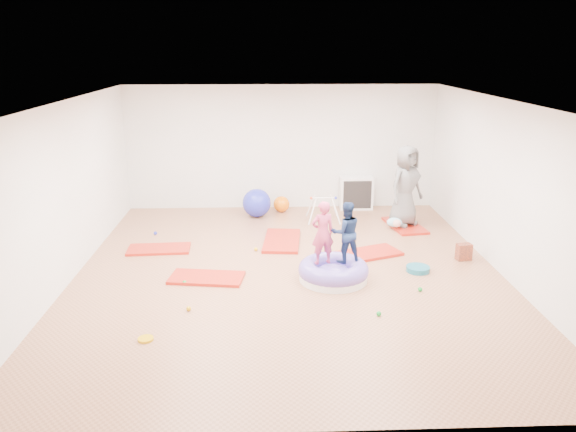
{
  "coord_description": "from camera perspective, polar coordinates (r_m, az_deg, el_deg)",
  "views": [
    {
      "loc": [
        -0.36,
        -8.61,
        3.61
      ],
      "look_at": [
        0.0,
        0.3,
        0.9
      ],
      "focal_mm": 35.0,
      "sensor_mm": 36.0,
      "label": 1
    }
  ],
  "objects": [
    {
      "name": "infant",
      "position": [
        11.66,
        10.86,
        -0.65
      ],
      "size": [
        0.34,
        0.35,
        0.2
      ],
      "color": "#95D6EF",
      "rests_on": "gym_mat_rear_right"
    },
    {
      "name": "cube_shelf",
      "position": [
        12.99,
        6.94,
        2.34
      ],
      "size": [
        0.75,
        0.37,
        0.75
      ],
      "color": "white",
      "rests_on": "ground"
    },
    {
      "name": "room",
      "position": [
        8.9,
        0.08,
        2.52
      ],
      "size": [
        7.01,
        8.01,
        2.81
      ],
      "color": "#A7724F",
      "rests_on": "ground"
    },
    {
      "name": "balance_disc",
      "position": [
        9.65,
        13.05,
        -5.26
      ],
      "size": [
        0.39,
        0.39,
        0.09
      ],
      "primitive_type": "cylinder",
      "color": "#1B667D",
      "rests_on": "ground"
    },
    {
      "name": "gym_mat_mid_left",
      "position": [
        10.62,
        -12.98,
        -3.29
      ],
      "size": [
        1.16,
        0.62,
        0.05
      ],
      "primitive_type": "cube",
      "rotation": [
        0.0,
        0.0,
        0.05
      ],
      "color": "red",
      "rests_on": "ground"
    },
    {
      "name": "child_navy",
      "position": [
        8.93,
        5.91,
        -1.36
      ],
      "size": [
        0.54,
        0.45,
        1.0
      ],
      "primitive_type": "imported",
      "rotation": [
        0.0,
        0.0,
        3.3
      ],
      "color": "navy",
      "rests_on": "inflatable_cushion"
    },
    {
      "name": "exercise_ball_orange",
      "position": [
        12.69,
        -0.67,
        1.22
      ],
      "size": [
        0.36,
        0.36,
        0.36
      ],
      "primitive_type": "sphere",
      "color": "orange",
      "rests_on": "ground"
    },
    {
      "name": "gym_mat_rear_right",
      "position": [
        11.94,
        11.77,
        -0.94
      ],
      "size": [
        0.77,
        1.27,
        0.05
      ],
      "primitive_type": "cube",
      "rotation": [
        0.0,
        0.0,
        1.72
      ],
      "color": "red",
      "rests_on": "ground"
    },
    {
      "name": "yellow_toy",
      "position": [
        7.57,
        -14.26,
        -12.01
      ],
      "size": [
        0.2,
        0.2,
        0.03
      ],
      "primitive_type": "cylinder",
      "color": "#D9A708",
      "rests_on": "ground"
    },
    {
      "name": "child_pink",
      "position": [
        8.83,
        3.55,
        -1.4
      ],
      "size": [
        0.43,
        0.33,
        1.03
      ],
      "primitive_type": "imported",
      "rotation": [
        0.0,
        0.0,
        3.4
      ],
      "color": "#C73F67",
      "rests_on": "inflatable_cushion"
    },
    {
      "name": "gym_mat_right",
      "position": [
        10.22,
        8.02,
        -3.81
      ],
      "size": [
        1.34,
        1.0,
        0.05
      ],
      "primitive_type": "cube",
      "rotation": [
        0.0,
        0.0,
        0.38
      ],
      "color": "red",
      "rests_on": "ground"
    },
    {
      "name": "gym_mat_front_left",
      "position": [
        9.2,
        -8.27,
        -6.23
      ],
      "size": [
        1.25,
        0.75,
        0.05
      ],
      "primitive_type": "cube",
      "rotation": [
        0.0,
        0.0,
        -0.14
      ],
      "color": "red",
      "rests_on": "ground"
    },
    {
      "name": "infant_play_gym",
      "position": [
        11.96,
        3.61,
        1.09
      ],
      "size": [
        0.7,
        0.66,
        0.54
      ],
      "rotation": [
        0.0,
        0.0,
        0.3
      ],
      "color": "white",
      "rests_on": "ground"
    },
    {
      "name": "exercise_ball_blue",
      "position": [
        12.31,
        -3.2,
        1.33
      ],
      "size": [
        0.62,
        0.62,
        0.62
      ],
      "primitive_type": "sphere",
      "color": "#262DBD",
      "rests_on": "ground"
    },
    {
      "name": "inflatable_cushion",
      "position": [
        9.06,
        4.63,
        -5.68
      ],
      "size": [
        1.13,
        1.13,
        0.36
      ],
      "rotation": [
        0.0,
        0.0,
        0.19
      ],
      "color": "white",
      "rests_on": "ground"
    },
    {
      "name": "gym_mat_center_back",
      "position": [
        10.78,
        -0.62,
        -2.52
      ],
      "size": [
        0.78,
        1.38,
        0.06
      ],
      "primitive_type": "cube",
      "rotation": [
        0.0,
        0.0,
        1.48
      ],
      "color": "red",
      "rests_on": "ground"
    },
    {
      "name": "backpack",
      "position": [
        10.33,
        17.43,
        -3.49
      ],
      "size": [
        0.28,
        0.2,
        0.29
      ],
      "primitive_type": "cube",
      "rotation": [
        0.0,
        0.0,
        0.17
      ],
      "color": "#C3451F",
      "rests_on": "ground"
    },
    {
      "name": "adult_caregiver",
      "position": [
        11.7,
        11.88,
        3.03
      ],
      "size": [
        0.97,
        0.89,
        1.66
      ],
      "primitive_type": "imported",
      "rotation": [
        0.0,
        0.0,
        0.6
      ],
      "color": "slate",
      "rests_on": "gym_mat_rear_right"
    },
    {
      "name": "ball_pit_balls",
      "position": [
        9.16,
        -2.48,
        -6.08
      ],
      "size": [
        4.63,
        3.74,
        0.07
      ],
      "color": "#14972D",
      "rests_on": "ground"
    }
  ]
}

